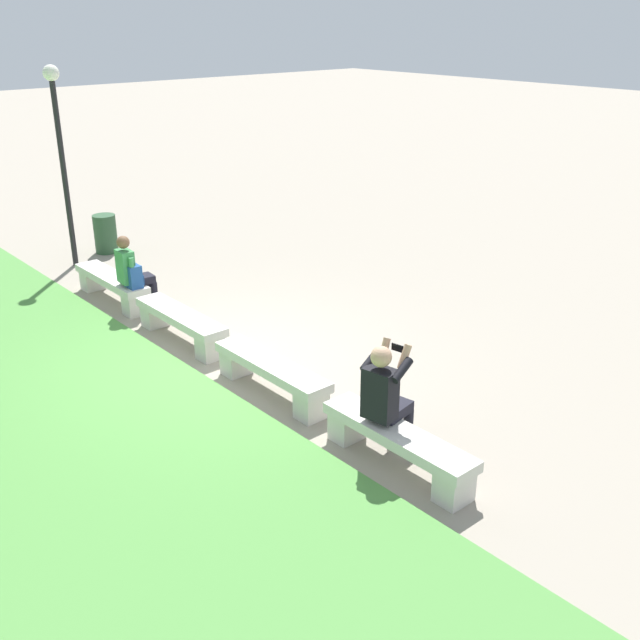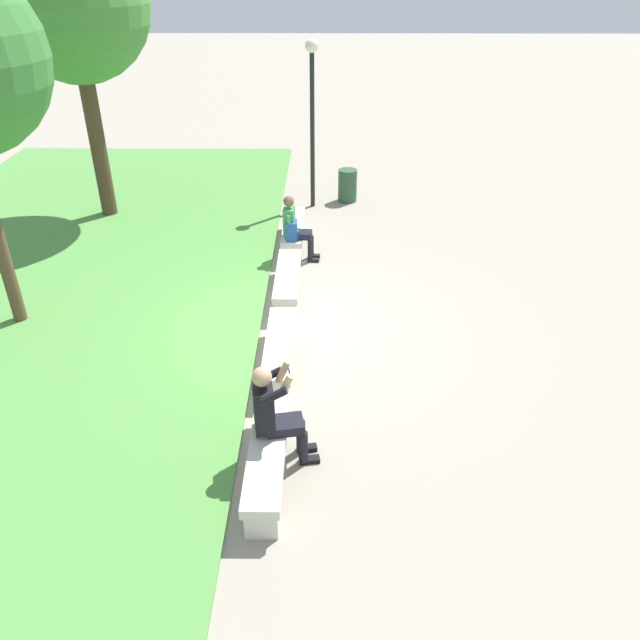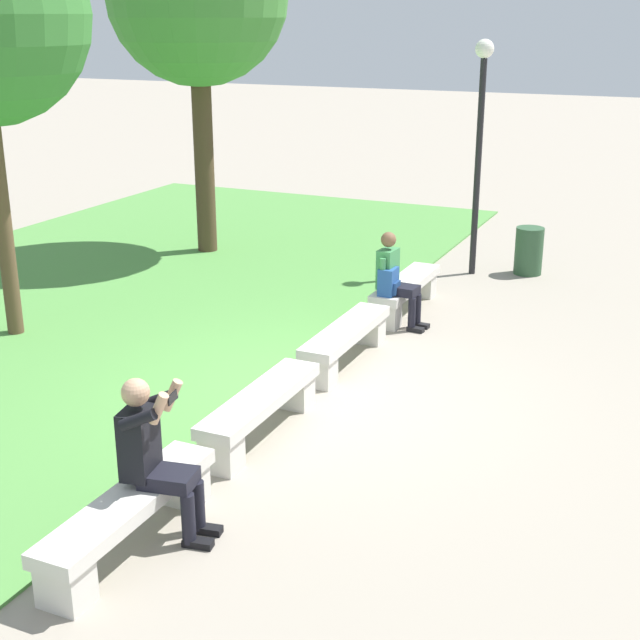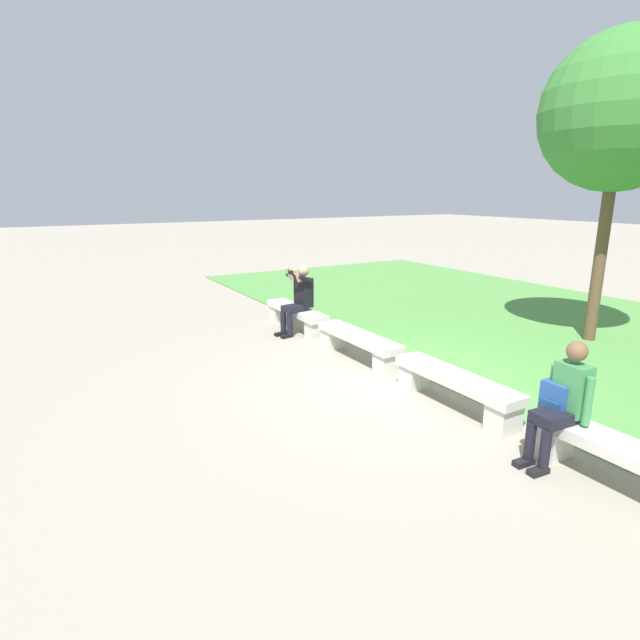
{
  "view_description": "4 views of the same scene",
  "coord_description": "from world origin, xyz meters",
  "px_view_note": "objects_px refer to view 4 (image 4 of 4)",
  "views": [
    {
      "loc": [
        -7.71,
        4.96,
        4.43
      ],
      "look_at": [
        -1.25,
        -0.64,
        0.89
      ],
      "focal_mm": 42.0,
      "sensor_mm": 36.0,
      "label": 1
    },
    {
      "loc": [
        -8.39,
        -0.63,
        5.15
      ],
      "look_at": [
        -1.38,
        -0.57,
        0.97
      ],
      "focal_mm": 35.0,
      "sensor_mm": 36.0,
      "label": 2
    },
    {
      "loc": [
        -8.04,
        -3.8,
        3.92
      ],
      "look_at": [
        -0.39,
        -0.32,
        1.03
      ],
      "focal_mm": 50.0,
      "sensor_mm": 36.0,
      "label": 3
    },
    {
      "loc": [
        5.26,
        -4.44,
        2.66
      ],
      "look_at": [
        -0.97,
        -0.78,
        0.79
      ],
      "focal_mm": 28.0,
      "sensor_mm": 36.0,
      "label": 4
    }
  ],
  "objects_px": {
    "bench_near": "(358,342)",
    "person_distant": "(563,400)",
    "bench_far": "(629,462)",
    "person_photographer": "(299,296)",
    "backpack": "(556,400)",
    "tree_behind_wall": "(620,113)",
    "bench_main": "(296,315)",
    "bench_mid": "(455,385)"
  },
  "relations": [
    {
      "from": "tree_behind_wall",
      "to": "bench_far",
      "type": "bearing_deg",
      "value": -54.81
    },
    {
      "from": "tree_behind_wall",
      "to": "person_distant",
      "type": "bearing_deg",
      "value": -61.46
    },
    {
      "from": "bench_far",
      "to": "backpack",
      "type": "distance_m",
      "value": 0.82
    },
    {
      "from": "bench_far",
      "to": "tree_behind_wall",
      "type": "bearing_deg",
      "value": 125.19
    },
    {
      "from": "bench_main",
      "to": "backpack",
      "type": "bearing_deg",
      "value": -0.19
    },
    {
      "from": "person_distant",
      "to": "backpack",
      "type": "xyz_separation_m",
      "value": [
        -0.1,
        0.05,
        -0.05
      ]
    },
    {
      "from": "bench_far",
      "to": "bench_near",
      "type": "bearing_deg",
      "value": 180.0
    },
    {
      "from": "bench_mid",
      "to": "bench_far",
      "type": "relative_size",
      "value": 1.0
    },
    {
      "from": "bench_near",
      "to": "bench_main",
      "type": "bearing_deg",
      "value": 180.0
    },
    {
      "from": "person_photographer",
      "to": "backpack",
      "type": "bearing_deg",
      "value": 0.61
    },
    {
      "from": "bench_mid",
      "to": "tree_behind_wall",
      "type": "height_order",
      "value": "tree_behind_wall"
    },
    {
      "from": "bench_near",
      "to": "bench_far",
      "type": "distance_m",
      "value": 4.28
    },
    {
      "from": "bench_main",
      "to": "tree_behind_wall",
      "type": "bearing_deg",
      "value": 51.34
    },
    {
      "from": "bench_far",
      "to": "person_photographer",
      "type": "relative_size",
      "value": 1.43
    },
    {
      "from": "backpack",
      "to": "tree_behind_wall",
      "type": "bearing_deg",
      "value": 117.74
    },
    {
      "from": "bench_near",
      "to": "person_distant",
      "type": "height_order",
      "value": "person_distant"
    },
    {
      "from": "bench_main",
      "to": "backpack",
      "type": "distance_m",
      "value": 5.67
    },
    {
      "from": "person_photographer",
      "to": "backpack",
      "type": "relative_size",
      "value": 3.08
    },
    {
      "from": "bench_far",
      "to": "person_photographer",
      "type": "xyz_separation_m",
      "value": [
        -6.16,
        -0.08,
        0.44
      ]
    },
    {
      "from": "bench_near",
      "to": "bench_mid",
      "type": "height_order",
      "value": "same"
    },
    {
      "from": "bench_far",
      "to": "bench_mid",
      "type": "bearing_deg",
      "value": 180.0
    },
    {
      "from": "bench_near",
      "to": "bench_mid",
      "type": "bearing_deg",
      "value": 0.0
    },
    {
      "from": "person_photographer",
      "to": "person_distant",
      "type": "height_order",
      "value": "person_photographer"
    },
    {
      "from": "bench_main",
      "to": "bench_mid",
      "type": "bearing_deg",
      "value": 0.0
    },
    {
      "from": "bench_far",
      "to": "person_photographer",
      "type": "distance_m",
      "value": 6.18
    },
    {
      "from": "bench_near",
      "to": "bench_far",
      "type": "height_order",
      "value": "same"
    },
    {
      "from": "person_photographer",
      "to": "person_distant",
      "type": "xyz_separation_m",
      "value": [
        5.51,
        0.01,
        -0.06
      ]
    },
    {
      "from": "person_photographer",
      "to": "tree_behind_wall",
      "type": "height_order",
      "value": "tree_behind_wall"
    },
    {
      "from": "bench_mid",
      "to": "bench_main",
      "type": "bearing_deg",
      "value": 180.0
    },
    {
      "from": "person_photographer",
      "to": "tree_behind_wall",
      "type": "xyz_separation_m",
      "value": [
        3.16,
        4.34,
        3.17
      ]
    },
    {
      "from": "bench_main",
      "to": "bench_mid",
      "type": "height_order",
      "value": "same"
    },
    {
      "from": "person_photographer",
      "to": "backpack",
      "type": "height_order",
      "value": "person_photographer"
    },
    {
      "from": "bench_main",
      "to": "bench_mid",
      "type": "xyz_separation_m",
      "value": [
        4.28,
        0.0,
        0.0
      ]
    },
    {
      "from": "bench_main",
      "to": "bench_far",
      "type": "relative_size",
      "value": 1.0
    },
    {
      "from": "bench_main",
      "to": "person_photographer",
      "type": "distance_m",
      "value": 0.51
    },
    {
      "from": "person_distant",
      "to": "tree_behind_wall",
      "type": "distance_m",
      "value": 5.9
    },
    {
      "from": "bench_main",
      "to": "bench_far",
      "type": "distance_m",
      "value": 6.42
    },
    {
      "from": "bench_mid",
      "to": "backpack",
      "type": "height_order",
      "value": "backpack"
    },
    {
      "from": "bench_far",
      "to": "person_distant",
      "type": "height_order",
      "value": "person_distant"
    },
    {
      "from": "bench_far",
      "to": "person_distant",
      "type": "distance_m",
      "value": 0.75
    },
    {
      "from": "bench_mid",
      "to": "backpack",
      "type": "xyz_separation_m",
      "value": [
        1.39,
        -0.02,
        0.33
      ]
    },
    {
      "from": "bench_far",
      "to": "tree_behind_wall",
      "type": "height_order",
      "value": "tree_behind_wall"
    }
  ]
}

